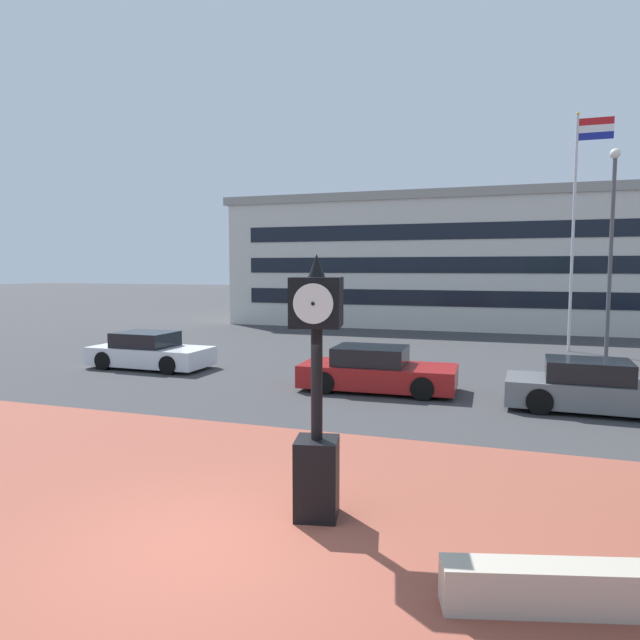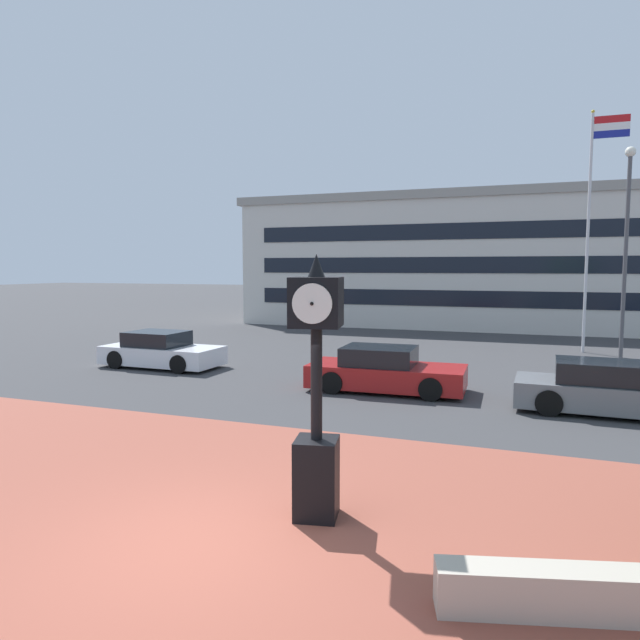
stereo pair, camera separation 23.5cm
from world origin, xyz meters
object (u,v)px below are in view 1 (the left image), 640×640
object	(u,v)px
car_street_far	(376,371)
street_lamp_post	(611,237)
car_street_near	(150,352)
civic_building	(484,261)
flagpole_primary	(577,217)
car_street_distant	(594,389)
street_clock	(317,395)

from	to	relation	value
car_street_far	street_lamp_post	size ratio (longest dim) A/B	0.58
car_street_near	civic_building	size ratio (longest dim) A/B	0.14
car_street_near	car_street_far	xyz separation A→B (m)	(8.49, -1.11, 0.00)
street_lamp_post	flagpole_primary	bearing A→B (deg)	103.73
car_street_far	street_lamp_post	bearing A→B (deg)	132.49
flagpole_primary	civic_building	size ratio (longest dim) A/B	0.32
car_street_far	car_street_distant	bearing A→B (deg)	81.99
street_clock	flagpole_primary	xyz separation A→B (m)	(5.15, 18.73, 3.92)
street_clock	car_street_distant	bearing A→B (deg)	48.38
civic_building	street_lamp_post	xyz separation A→B (m)	(5.00, -15.75, 0.69)
civic_building	street_lamp_post	distance (m)	16.53
car_street_near	street_lamp_post	distance (m)	17.05
car_street_far	civic_building	size ratio (longest dim) A/B	0.15
civic_building	street_clock	bearing A→B (deg)	-91.80
car_street_far	flagpole_primary	world-z (taller)	flagpole_primary
street_clock	civic_building	size ratio (longest dim) A/B	0.12
street_clock	street_lamp_post	distance (m)	16.71
car_street_far	flagpole_primary	xyz separation A→B (m)	(6.21, 10.22, 5.12)
car_street_distant	street_lamp_post	size ratio (longest dim) A/B	0.56
car_street_near	civic_building	world-z (taller)	civic_building
car_street_distant	civic_building	bearing A→B (deg)	-169.28
flagpole_primary	civic_building	bearing A→B (deg)	108.65
car_street_distant	civic_building	size ratio (longest dim) A/B	0.14
car_street_distant	street_lamp_post	bearing A→B (deg)	171.50
street_clock	car_street_near	world-z (taller)	street_clock
street_clock	car_street_far	distance (m)	8.66
car_street_far	civic_building	bearing A→B (deg)	173.20
car_street_distant	flagpole_primary	xyz separation A→B (m)	(0.53, 10.86, 5.12)
street_clock	street_lamp_post	xyz separation A→B (m)	(5.98, 15.34, 2.88)
flagpole_primary	street_lamp_post	world-z (taller)	flagpole_primary
flagpole_primary	street_lamp_post	bearing A→B (deg)	-76.27
car_street_near	street_lamp_post	world-z (taller)	street_lamp_post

